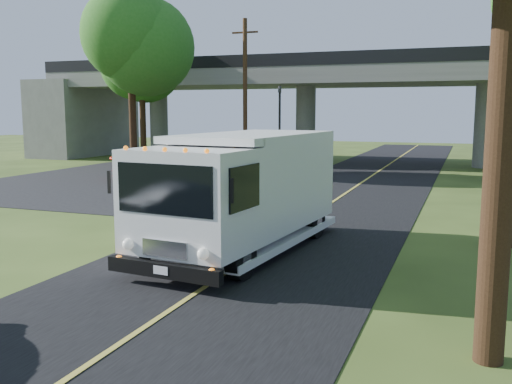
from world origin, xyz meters
The scene contains 12 objects.
ground centered at (0.00, 0.00, 0.00)m, with size 120.00×120.00×0.00m, color #344619.
road centered at (0.00, 10.00, 0.01)m, with size 7.00×90.00×0.02m, color black.
parking_lot centered at (-11.00, 18.00, 0.01)m, with size 16.00×18.00×0.01m, color black.
lane_line centered at (0.00, 10.00, 0.03)m, with size 0.12×90.00×0.01m, color gold.
overpass centered at (0.00, 32.00, 4.56)m, with size 54.00×10.00×7.30m.
traffic_signal centered at (-6.00, 26.00, 3.20)m, with size 0.18×0.22×5.20m.
utility_pole centered at (-7.50, 24.00, 4.59)m, with size 1.60×0.26×9.00m.
tree_left_lot centered at (-13.79, 21.84, 7.90)m, with size 5.60×5.50×10.50m.
tree_left_far centered at (-16.79, 27.84, 7.45)m, with size 5.26×5.16×9.89m.
step_van centered at (-0.41, 5.90, 1.69)m, with size 3.43×7.63×3.11m.
red_sedan centered at (-10.42, 18.64, 0.68)m, with size 1.89×4.66×1.35m, color #B01F0A.
pedestrian centered at (-6.77, 11.82, 0.77)m, with size 0.56×0.37×1.54m, color gray.
Camera 1 is at (5.08, -7.79, 3.73)m, focal length 40.00 mm.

